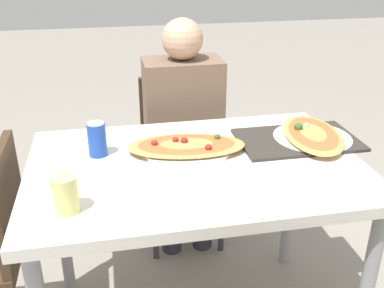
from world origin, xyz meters
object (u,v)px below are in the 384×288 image
at_px(dining_table, 196,184).
at_px(chair_far_seated, 180,149).
at_px(person_seated, 184,122).
at_px(drink_glass, 66,194).
at_px(pizza_second, 312,135).
at_px(soda_can, 97,139).
at_px(pizza_main, 186,147).

xyz_separation_m(dining_table, chair_far_seated, (0.06, 0.71, -0.20)).
bearing_deg(person_seated, chair_far_seated, -90.00).
xyz_separation_m(chair_far_seated, drink_glass, (-0.49, -0.94, 0.34)).
bearing_deg(pizza_second, person_seated, 130.00).
distance_m(dining_table, drink_glass, 0.50).
bearing_deg(drink_glass, soda_can, 75.83).
xyz_separation_m(drink_glass, pizza_second, (0.91, 0.33, -0.04)).
distance_m(person_seated, pizza_second, 0.66).
height_order(dining_table, pizza_main, pizza_main).
bearing_deg(person_seated, pizza_main, 81.16).
bearing_deg(soda_can, chair_far_seated, 55.78).
bearing_deg(chair_far_seated, person_seated, 90.00).
bearing_deg(pizza_main, person_seated, 81.16).
bearing_deg(pizza_second, soda_can, 178.23).
bearing_deg(pizza_main, chair_far_seated, 82.72).
distance_m(person_seated, pizza_main, 0.53).
height_order(chair_far_seated, soda_can, soda_can).
distance_m(pizza_main, soda_can, 0.32).
height_order(dining_table, pizza_second, pizza_second).
height_order(pizza_main, soda_can, soda_can).
bearing_deg(pizza_main, pizza_second, 0.99).
height_order(dining_table, chair_far_seated, chair_far_seated).
relative_size(chair_far_seated, pizza_second, 2.00).
bearing_deg(dining_table, chair_far_seated, 84.92).
bearing_deg(person_seated, soda_can, 50.03).
bearing_deg(pizza_main, dining_table, -80.58).
bearing_deg(pizza_second, dining_table, -167.98).
xyz_separation_m(person_seated, pizza_second, (0.42, -0.50, 0.11)).
height_order(dining_table, drink_glass, drink_glass).
distance_m(person_seated, drink_glass, 0.97).
xyz_separation_m(dining_table, person_seated, (0.06, 0.60, -0.01)).
relative_size(soda_can, drink_glass, 1.11).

